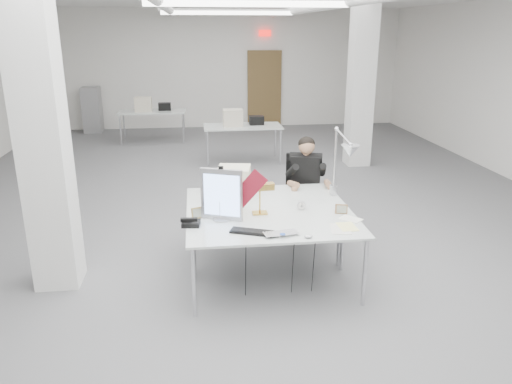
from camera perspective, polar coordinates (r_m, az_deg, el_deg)
The scene contains 23 objects.
room_shell at distance 7.40m, azimuth -0.70°, elevation 10.67°, with size 10.04×14.04×3.24m.
desk_main at distance 5.09m, azimuth 2.21°, elevation -3.93°, with size 1.80×0.90×0.03m, color silver.
desk_second at distance 5.93m, azimuth 0.83°, elevation -0.69°, with size 1.80×0.90×0.03m, color silver.
bg_desk_a at distance 10.38m, azimuth -1.54°, elevation 7.51°, with size 1.60×0.80×0.03m, color silver.
bg_desk_b at distance 12.55m, azimuth -11.78°, elevation 8.99°, with size 1.60×0.80×0.03m, color silver.
filing_cabinet at distance 14.22m, azimuth -18.22°, elevation 8.93°, with size 0.45×0.55×1.20m, color gray.
office_chair at distance 6.71m, azimuth 5.54°, elevation -0.46°, with size 0.52×0.52×1.05m, color black, non-canonical shape.
seated_person at distance 6.55m, azimuth 5.73°, elevation 2.51°, with size 0.48×0.60×0.90m, color black, non-canonical shape.
monitor at distance 5.15m, azimuth -3.97°, elevation -0.30°, with size 0.44×0.04×0.55m, color #AAA9AE.
pennant at distance 5.12m, azimuth -0.93°, elevation 0.27°, with size 0.44×0.01×0.18m, color maroon.
keyboard at distance 4.89m, azimuth -0.46°, elevation -4.58°, with size 0.43×0.14×0.02m, color black.
laptop at distance 4.80m, azimuth 3.07°, elevation -5.01°, with size 0.34×0.22×0.03m, color #B9BABE.
mouse at distance 4.80m, azimuth 6.02°, elevation -5.07°, with size 0.08×0.05×0.03m, color silver.
bankers_lamp at distance 5.33m, azimuth 0.44°, elevation -0.60°, with size 0.33×0.13×0.38m, color #D38A42, non-canonical shape.
desk_phone at distance 5.11m, azimuth -7.43°, elevation -3.58°, with size 0.18×0.16×0.05m, color black.
picture_frame_left at distance 5.29m, azimuth -6.61°, elevation -2.36°, with size 0.15×0.01×0.12m, color #A48646.
picture_frame_right at distance 5.46m, azimuth 9.73°, elevation -1.93°, with size 0.13×0.01×0.11m, color #93663F.
desk_clock at distance 5.52m, azimuth 5.22°, elevation -1.52°, with size 0.10×0.10×0.03m, color silver.
paper_stack_a at distance 5.06m, azimuth 9.62°, elevation -4.17°, with size 0.20×0.28×0.01m, color silver.
paper_stack_b at distance 5.12m, azimuth 10.37°, elevation -3.93°, with size 0.17×0.24×0.01m, color #FFFA98.
paper_stack_c at distance 5.33m, azimuth 10.77°, elevation -3.06°, with size 0.22×0.16×0.01m, color white.
beige_monitor at distance 5.92m, azimuth -2.52°, elevation 1.20°, with size 0.37×0.35×0.35m, color beige.
architect_lamp at distance 5.72m, azimuth 9.71°, elevation 3.29°, with size 0.25×0.72×0.92m, color #B0AFB4, non-canonical shape.
Camera 1 is at (-0.77, -7.16, 2.65)m, focal length 35.00 mm.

